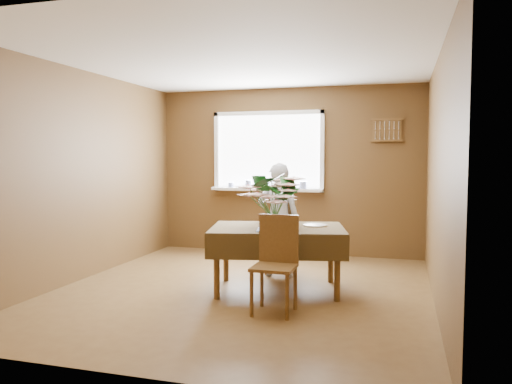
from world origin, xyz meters
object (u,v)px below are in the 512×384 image
(dining_table, at_px, (277,235))
(chair_near, at_px, (276,259))
(flower_bouquet, at_px, (274,196))
(seated_woman, at_px, (279,220))
(chair_far, at_px, (280,233))

(dining_table, relative_size, chair_near, 1.78)
(flower_bouquet, bearing_deg, seated_woman, 100.61)
(dining_table, relative_size, chair_far, 1.72)
(chair_far, bearing_deg, seated_woman, 79.59)
(chair_near, height_order, flower_bouquet, flower_bouquet)
(dining_table, xyz_separation_m, flower_bouquet, (0.01, -0.17, 0.44))
(chair_far, distance_m, seated_woman, 0.23)
(chair_near, xyz_separation_m, flower_bouquet, (-0.16, 0.54, 0.56))
(seated_woman, bearing_deg, flower_bouquet, 94.52)
(chair_far, xyz_separation_m, flower_bouquet, (0.17, -0.96, 0.54))
(dining_table, relative_size, flower_bouquet, 2.55)
(seated_woman, bearing_deg, chair_far, -88.11)
(chair_near, bearing_deg, chair_far, 103.14)
(seated_woman, relative_size, flower_bouquet, 2.19)
(chair_far, height_order, seated_woman, seated_woman)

